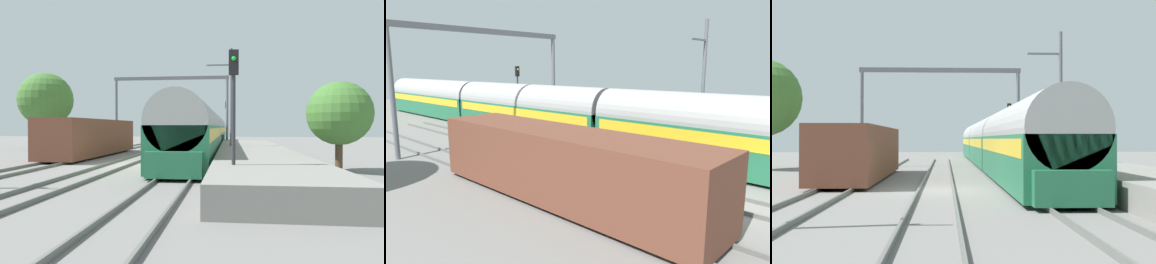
# 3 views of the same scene
# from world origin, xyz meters

# --- Properties ---
(ground) EXTENTS (120.00, 120.00, 0.00)m
(ground) POSITION_xyz_m (0.00, 0.00, 0.00)
(ground) COLOR slate
(track_far_west) EXTENTS (1.52, 60.00, 0.16)m
(track_far_west) POSITION_xyz_m (-4.21, 0.00, 0.08)
(track_far_west) COLOR #5E615B
(track_far_west) RESTS_ON ground
(track_west) EXTENTS (1.52, 60.00, 0.16)m
(track_west) POSITION_xyz_m (0.00, 0.00, 0.08)
(track_west) COLOR #5E615B
(track_west) RESTS_ON ground
(track_east) EXTENTS (1.52, 60.00, 0.16)m
(track_east) POSITION_xyz_m (4.21, 0.00, 0.08)
(track_east) COLOR #5E615B
(track_east) RESTS_ON ground
(platform) EXTENTS (4.40, 28.00, 0.90)m
(platform) POSITION_xyz_m (8.03, 2.00, 0.45)
(platform) COLOR gray
(platform) RESTS_ON ground
(passenger_train) EXTENTS (2.93, 49.20, 3.82)m
(passenger_train) POSITION_xyz_m (4.21, 18.40, 1.97)
(passenger_train) COLOR #236B47
(passenger_train) RESTS_ON ground
(freight_car) EXTENTS (2.80, 13.00, 2.70)m
(freight_car) POSITION_xyz_m (-4.21, 5.90, 1.47)
(freight_car) COLOR brown
(freight_car) RESTS_ON ground
(person_crossing) EXTENTS (0.46, 0.45, 1.73)m
(person_crossing) POSITION_xyz_m (5.69, 15.25, 1.03)
(person_crossing) COLOR black
(person_crossing) RESTS_ON ground
(railway_signal_near) EXTENTS (0.36, 0.30, 5.08)m
(railway_signal_near) POSITION_xyz_m (6.66, -7.55, 3.25)
(railway_signal_near) COLOR #2D2D33
(railway_signal_near) RESTS_ON ground
(railway_signal_far) EXTENTS (0.36, 0.30, 5.40)m
(railway_signal_far) POSITION_xyz_m (6.13, 22.19, 3.44)
(railway_signal_far) COLOR #2D2D33
(railway_signal_far) RESTS_ON ground
(catenary_gantry) EXTENTS (12.82, 0.28, 7.86)m
(catenary_gantry) POSITION_xyz_m (0.00, 17.54, 5.66)
(catenary_gantry) COLOR slate
(catenary_gantry) RESTS_ON ground
(catenary_pole_east_mid) EXTENTS (1.90, 0.20, 8.00)m
(catenary_pole_east_mid) POSITION_xyz_m (6.56, 5.10, 4.15)
(catenary_pole_east_mid) COLOR slate
(catenary_pole_east_mid) RESTS_ON ground
(tree_west_background) EXTENTS (5.61, 5.61, 7.98)m
(tree_west_background) POSITION_xyz_m (-12.80, 14.32, 5.17)
(tree_west_background) COLOR #4C3826
(tree_west_background) RESTS_ON ground
(tree_east_background) EXTENTS (3.23, 3.23, 4.60)m
(tree_east_background) POSITION_xyz_m (12.03, -2.01, 2.97)
(tree_east_background) COLOR #4C3826
(tree_east_background) RESTS_ON ground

